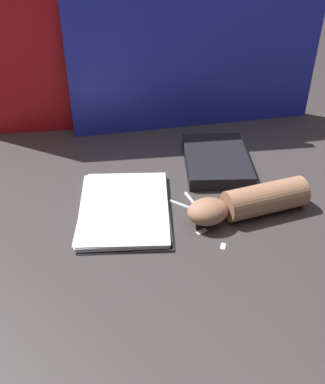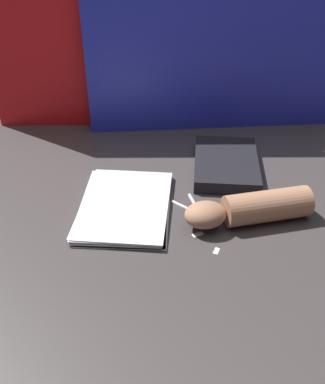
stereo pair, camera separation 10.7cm
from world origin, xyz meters
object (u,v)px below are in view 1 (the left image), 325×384
at_px(hand_forearm, 250,202).
at_px(scissors, 202,212).
at_px(book_closed, 216,160).
at_px(paper_stack, 124,209).

bearing_deg(hand_forearm, scissors, 174.09).
xyz_separation_m(book_closed, scissors, (-0.07, -0.22, -0.01)).
xyz_separation_m(paper_stack, scissors, (0.19, -0.02, -0.00)).
distance_m(book_closed, scissors, 0.23).
bearing_deg(hand_forearm, book_closed, 100.60).
height_order(paper_stack, hand_forearm, hand_forearm).
bearing_deg(paper_stack, scissors, -5.10).
distance_m(paper_stack, book_closed, 0.33).
relative_size(paper_stack, scissors, 2.20).
height_order(paper_stack, scissors, paper_stack).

